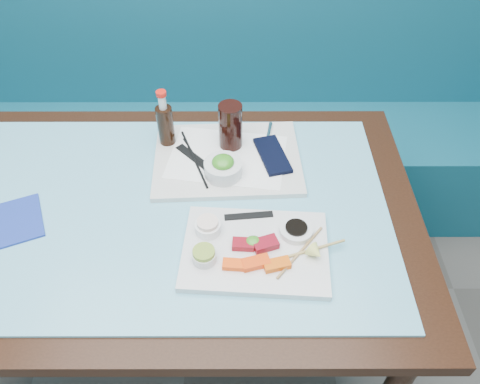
{
  "coord_description": "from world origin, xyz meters",
  "views": [
    {
      "loc": [
        0.2,
        0.59,
        1.71
      ],
      "look_at": [
        0.21,
        1.47,
        0.8
      ],
      "focal_mm": 35.0,
      "sensor_mm": 36.0,
      "label": 1
    }
  ],
  "objects_px": {
    "cola_glass": "(230,126)",
    "seaweed_bowl": "(223,169)",
    "serving_tray": "(227,159)",
    "sashimi_plate": "(255,250)",
    "blue_napkin": "(10,223)",
    "cola_bottle_body": "(166,127)",
    "booth_bench": "(195,127)",
    "dining_table": "(169,228)"
  },
  "relations": [
    {
      "from": "cola_bottle_body",
      "to": "blue_napkin",
      "type": "relative_size",
      "value": 0.87
    },
    {
      "from": "seaweed_bowl",
      "to": "blue_napkin",
      "type": "height_order",
      "value": "seaweed_bowl"
    },
    {
      "from": "serving_tray",
      "to": "seaweed_bowl",
      "type": "height_order",
      "value": "seaweed_bowl"
    },
    {
      "from": "sashimi_plate",
      "to": "blue_napkin",
      "type": "distance_m",
      "value": 0.66
    },
    {
      "from": "cola_glass",
      "to": "blue_napkin",
      "type": "distance_m",
      "value": 0.66
    },
    {
      "from": "serving_tray",
      "to": "blue_napkin",
      "type": "bearing_deg",
      "value": -159.32
    },
    {
      "from": "sashimi_plate",
      "to": "serving_tray",
      "type": "xyz_separation_m",
      "value": [
        -0.08,
        0.34,
        -0.0
      ]
    },
    {
      "from": "dining_table",
      "to": "seaweed_bowl",
      "type": "bearing_deg",
      "value": 35.6
    },
    {
      "from": "booth_bench",
      "to": "serving_tray",
      "type": "bearing_deg",
      "value": -75.61
    },
    {
      "from": "dining_table",
      "to": "sashimi_plate",
      "type": "relative_size",
      "value": 3.87
    },
    {
      "from": "booth_bench",
      "to": "dining_table",
      "type": "xyz_separation_m",
      "value": [
        0.0,
        -0.84,
        0.29
      ]
    },
    {
      "from": "sashimi_plate",
      "to": "blue_napkin",
      "type": "xyz_separation_m",
      "value": [
        -0.65,
        0.1,
        -0.01
      ]
    },
    {
      "from": "cola_bottle_body",
      "to": "dining_table",
      "type": "bearing_deg",
      "value": -85.88
    },
    {
      "from": "serving_tray",
      "to": "dining_table",
      "type": "bearing_deg",
      "value": -134.3
    },
    {
      "from": "dining_table",
      "to": "sashimi_plate",
      "type": "xyz_separation_m",
      "value": [
        0.24,
        -0.16,
        0.1
      ]
    },
    {
      "from": "booth_bench",
      "to": "cola_bottle_body",
      "type": "relative_size",
      "value": 21.18
    },
    {
      "from": "cola_glass",
      "to": "serving_tray",
      "type": "bearing_deg",
      "value": -100.3
    },
    {
      "from": "seaweed_bowl",
      "to": "dining_table",
      "type": "bearing_deg",
      "value": -144.4
    },
    {
      "from": "sashimi_plate",
      "to": "serving_tray",
      "type": "distance_m",
      "value": 0.35
    },
    {
      "from": "cola_glass",
      "to": "blue_napkin",
      "type": "xyz_separation_m",
      "value": [
        -0.58,
        -0.3,
        -0.09
      ]
    },
    {
      "from": "serving_tray",
      "to": "cola_glass",
      "type": "height_order",
      "value": "cola_glass"
    },
    {
      "from": "sashimi_plate",
      "to": "cola_bottle_body",
      "type": "relative_size",
      "value": 2.55
    },
    {
      "from": "booth_bench",
      "to": "sashimi_plate",
      "type": "relative_size",
      "value": 8.3
    },
    {
      "from": "booth_bench",
      "to": "dining_table",
      "type": "height_order",
      "value": "booth_bench"
    },
    {
      "from": "seaweed_bowl",
      "to": "cola_glass",
      "type": "height_order",
      "value": "cola_glass"
    },
    {
      "from": "cola_glass",
      "to": "seaweed_bowl",
      "type": "bearing_deg",
      "value": -98.75
    },
    {
      "from": "blue_napkin",
      "to": "cola_glass",
      "type": "bearing_deg",
      "value": 27.33
    },
    {
      "from": "booth_bench",
      "to": "seaweed_bowl",
      "type": "relative_size",
      "value": 27.31
    },
    {
      "from": "seaweed_bowl",
      "to": "cola_bottle_body",
      "type": "xyz_separation_m",
      "value": [
        -0.18,
        0.15,
        0.03
      ]
    },
    {
      "from": "cola_bottle_body",
      "to": "cola_glass",
      "type": "bearing_deg",
      "value": -5.15
    },
    {
      "from": "booth_bench",
      "to": "seaweed_bowl",
      "type": "distance_m",
      "value": 0.85
    },
    {
      "from": "dining_table",
      "to": "cola_glass",
      "type": "height_order",
      "value": "cola_glass"
    },
    {
      "from": "serving_tray",
      "to": "cola_bottle_body",
      "type": "relative_size",
      "value": 3.07
    },
    {
      "from": "seaweed_bowl",
      "to": "serving_tray",
      "type": "bearing_deg",
      "value": 82.41
    },
    {
      "from": "booth_bench",
      "to": "cola_bottle_body",
      "type": "bearing_deg",
      "value": -91.85
    },
    {
      "from": "sashimi_plate",
      "to": "blue_napkin",
      "type": "height_order",
      "value": "sashimi_plate"
    },
    {
      "from": "dining_table",
      "to": "blue_napkin",
      "type": "height_order",
      "value": "blue_napkin"
    },
    {
      "from": "sashimi_plate",
      "to": "seaweed_bowl",
      "type": "relative_size",
      "value": 3.29
    },
    {
      "from": "booth_bench",
      "to": "cola_bottle_body",
      "type": "xyz_separation_m",
      "value": [
        -0.02,
        -0.58,
        0.45
      ]
    },
    {
      "from": "dining_table",
      "to": "blue_napkin",
      "type": "relative_size",
      "value": 8.64
    },
    {
      "from": "cola_glass",
      "to": "cola_bottle_body",
      "type": "relative_size",
      "value": 1.03
    },
    {
      "from": "cola_glass",
      "to": "blue_napkin",
      "type": "relative_size",
      "value": 0.9
    }
  ]
}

